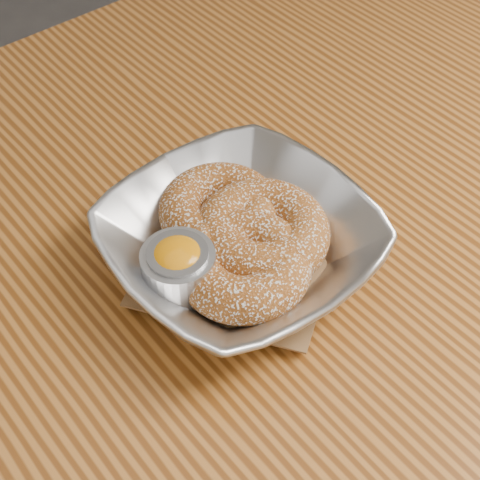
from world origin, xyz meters
TOP-DOWN VIEW (x-y plane):
  - table at (0.00, 0.00)m, footprint 1.20×0.80m
  - serving_bowl at (0.08, -0.00)m, footprint 0.20×0.20m
  - parchment at (0.08, -0.00)m, footprint 0.20×0.20m
  - donut_back at (0.09, 0.03)m, footprint 0.10×0.10m
  - donut_front at (0.07, -0.02)m, footprint 0.13×0.13m
  - donut_extra at (0.10, -0.01)m, footprint 0.11×0.11m
  - ramekin at (0.03, 0.00)m, footprint 0.06×0.06m

SIDE VIEW (x-z plane):
  - table at x=0.00m, z-range 0.28..1.03m
  - parchment at x=0.08m, z-range 0.76..0.76m
  - serving_bowl at x=0.08m, z-range 0.75..0.80m
  - donut_back at x=0.09m, z-range 0.76..0.80m
  - donut_front at x=0.07m, z-range 0.76..0.80m
  - donut_extra at x=0.10m, z-range 0.76..0.80m
  - ramekin at x=0.03m, z-range 0.76..0.81m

